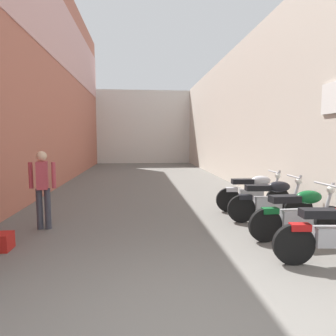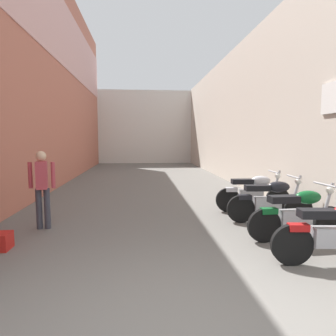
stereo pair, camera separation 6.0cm
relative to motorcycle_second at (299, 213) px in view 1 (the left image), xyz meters
The scene contains 8 objects.
ground_plane 5.67m from the motorcycle_second, 115.64° to the left, with size 35.30×35.30×0.00m, color #66635E.
building_left 10.00m from the motorcycle_second, 130.46° to the left, with size 0.45×19.30×8.36m.
building_right 7.51m from the motorcycle_second, 80.87° to the left, with size 0.45×19.30×5.38m.
building_far_end 18.04m from the motorcycle_second, 97.85° to the left, with size 9.77×2.00×5.30m, color silver.
motorcycle_second is the anchor object (origin of this frame).
motorcycle_third 1.14m from the motorcycle_second, 90.00° to the left, with size 1.85×0.58×1.04m.
motorcycle_fourth 2.08m from the motorcycle_second, 90.00° to the left, with size 1.85×0.58×1.04m.
pedestrian_mid_alley 4.90m from the motorcycle_second, 166.45° to the left, with size 0.52×0.37×1.57m.
Camera 1 is at (-0.39, -2.29, 1.82)m, focal length 31.36 mm.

